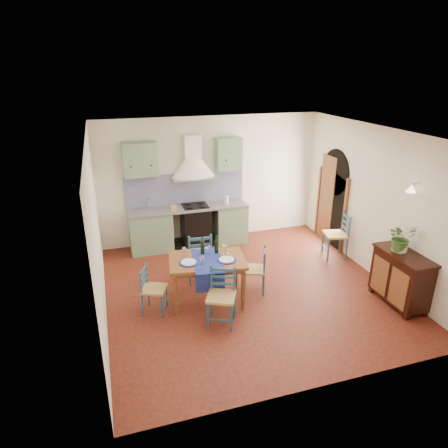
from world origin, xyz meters
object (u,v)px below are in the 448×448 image
(chair_near, at_px, (221,296))
(sideboard, at_px, (401,277))
(potted_plant, at_px, (401,237))
(dining_table, at_px, (207,264))

(chair_near, distance_m, sideboard, 3.04)
(potted_plant, bearing_deg, chair_near, 175.52)
(sideboard, bearing_deg, chair_near, 173.05)
(dining_table, relative_size, chair_near, 1.49)
(dining_table, height_order, potted_plant, potted_plant)
(chair_near, height_order, potted_plant, potted_plant)
(dining_table, relative_size, sideboard, 1.30)
(potted_plant, bearing_deg, sideboard, -86.63)
(dining_table, xyz_separation_m, potted_plant, (3.05, -0.90, 0.47))
(dining_table, xyz_separation_m, chair_near, (0.04, -0.67, -0.23))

